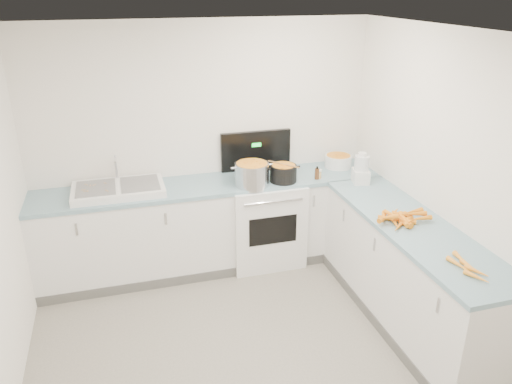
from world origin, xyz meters
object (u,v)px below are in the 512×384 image
object	(u,v)px
stove	(263,219)
food_processor	(361,170)
mixing_bowl	(338,161)
spice_jar	(319,175)
sink	(118,189)
extract_bottle	(317,174)
black_pot	(283,174)
steel_pot	(252,175)

from	to	relation	value
stove	food_processor	size ratio (longest dim) A/B	4.30
mixing_bowl	food_processor	distance (m)	0.49
stove	mixing_bowl	distance (m)	1.03
spice_jar	sink	bearing A→B (deg)	174.90
stove	extract_bottle	distance (m)	0.76
extract_bottle	spice_jar	distance (m)	0.04
extract_bottle	food_processor	world-z (taller)	food_processor
black_pot	spice_jar	world-z (taller)	black_pot
sink	mixing_bowl	distance (m)	2.33
black_pot	sink	bearing A→B (deg)	174.56
extract_bottle	food_processor	bearing A→B (deg)	-28.65
spice_jar	food_processor	bearing A→B (deg)	-32.10
extract_bottle	mixing_bowl	bearing A→B (deg)	37.40
sink	black_pot	xyz separation A→B (m)	(1.62, -0.15, 0.04)
stove	black_pot	distance (m)	0.58
steel_pot	food_processor	size ratio (longest dim) A/B	1.07
sink	steel_pot	world-z (taller)	sink
extract_bottle	food_processor	size ratio (longest dim) A/B	0.36
sink	extract_bottle	world-z (taller)	sink
mixing_bowl	food_processor	world-z (taller)	food_processor
black_pot	mixing_bowl	bearing A→B (deg)	18.58
mixing_bowl	extract_bottle	world-z (taller)	mixing_bowl
sink	steel_pot	size ratio (longest dim) A/B	2.54
stove	mixing_bowl	bearing A→B (deg)	6.62
black_pot	extract_bottle	distance (m)	0.35
black_pot	spice_jar	bearing A→B (deg)	-3.69
black_pot	spice_jar	size ratio (longest dim) A/B	3.39
mixing_bowl	spice_jar	world-z (taller)	mixing_bowl
stove	extract_bottle	xyz separation A→B (m)	(0.52, -0.18, 0.52)
stove	spice_jar	world-z (taller)	stove
black_pot	stove	bearing A→B (deg)	140.20
steel_pot	mixing_bowl	distance (m)	1.08
sink	steel_pot	bearing A→B (deg)	-7.15
steel_pot	food_processor	distance (m)	1.10
steel_pot	spice_jar	xyz separation A→B (m)	(0.71, -0.02, -0.06)
stove	mixing_bowl	size ratio (longest dim) A/B	4.70
black_pot	extract_bottle	size ratio (longest dim) A/B	2.40
mixing_bowl	extract_bottle	distance (m)	0.46
steel_pot	extract_bottle	bearing A→B (deg)	-2.48
stove	spice_jar	bearing A→B (deg)	-16.54
stove	steel_pot	xyz separation A→B (m)	(-0.17, -0.15, 0.57)
sink	food_processor	world-z (taller)	food_processor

